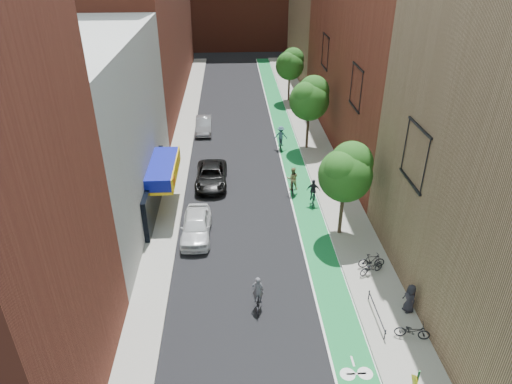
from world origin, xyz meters
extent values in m
plane|color=black|center=(0.00, 0.00, 0.00)|extent=(160.00, 160.00, 0.00)
cube|color=#167C36|center=(4.00, 26.00, 0.01)|extent=(2.00, 68.00, 0.01)
cube|color=gray|center=(-6.00, 26.00, 0.07)|extent=(2.00, 68.00, 0.15)
cube|color=gray|center=(6.50, 26.00, 0.07)|extent=(3.00, 68.00, 0.15)
cube|color=silver|center=(-11.00, 14.00, 6.00)|extent=(8.00, 20.00, 12.00)
cube|color=maroon|center=(12.00, 26.00, 11.00)|extent=(8.00, 28.00, 22.00)
cube|color=#8C6B4C|center=(12.00, 50.00, 9.00)|extent=(8.00, 20.00, 18.00)
cylinder|color=#332619|center=(5.60, 10.00, 1.65)|extent=(0.24, 0.24, 3.30)
sphere|color=#1D4F15|center=(5.60, 10.00, 4.38)|extent=(3.36, 3.36, 3.36)
sphere|color=#1D4F15|center=(6.00, 10.30, 5.10)|extent=(2.64, 2.64, 2.64)
sphere|color=#1D4F15|center=(5.30, 9.70, 4.86)|extent=(2.40, 2.40, 2.40)
cylinder|color=#332619|center=(5.60, 24.00, 1.73)|extent=(0.24, 0.24, 3.47)
sphere|color=#1D4F15|center=(5.60, 24.00, 4.60)|extent=(3.53, 3.53, 3.53)
sphere|color=#1D4F15|center=(6.00, 24.30, 5.36)|extent=(2.77, 2.77, 2.77)
sphere|color=#1D4F15|center=(5.30, 23.70, 5.10)|extent=(2.52, 2.52, 2.52)
cylinder|color=#332619|center=(5.60, 38.00, 1.59)|extent=(0.24, 0.24, 3.19)
sphere|color=#1D4F15|center=(5.60, 38.00, 4.23)|extent=(3.25, 3.25, 3.25)
sphere|color=#1D4F15|center=(6.00, 38.30, 4.93)|extent=(2.55, 2.55, 2.55)
sphere|color=#1D4F15|center=(5.30, 37.70, 4.70)|extent=(2.32, 2.32, 2.32)
cube|color=yellow|center=(5.32, -3.50, 2.55)|extent=(0.02, 0.71, 0.71)
imported|color=silver|center=(-3.78, 10.33, 0.80)|extent=(1.94, 4.71, 1.60)
imported|color=black|center=(-3.00, 17.53, 0.73)|extent=(2.47, 5.26, 1.45)
imported|color=#93959B|center=(-4.06, 28.79, 0.72)|extent=(1.59, 4.42, 1.45)
imported|color=black|center=(-0.18, 3.44, 0.46)|extent=(0.77, 1.79, 0.91)
imported|color=#55555D|center=(-0.18, 3.54, 1.16)|extent=(0.62, 0.44, 1.62)
imported|color=black|center=(3.20, 15.62, 0.53)|extent=(0.56, 1.79, 1.07)
imported|color=#9D8D5B|center=(3.20, 15.72, 1.25)|extent=(0.90, 0.71, 1.80)
imported|color=black|center=(4.49, 13.85, 0.41)|extent=(0.80, 1.64, 0.83)
imported|color=#212129|center=(4.49, 13.95, 1.17)|extent=(1.02, 0.55, 1.65)
imported|color=black|center=(3.20, 24.10, 0.54)|extent=(0.67, 1.84, 1.08)
imported|color=#3F6172|center=(3.20, 24.20, 1.26)|extent=(1.24, 0.78, 1.83)
imported|color=black|center=(7.14, 0.84, 0.59)|extent=(1.77, 0.99, 0.88)
imported|color=black|center=(6.68, 6.28, 0.63)|extent=(1.59, 0.49, 0.95)
imported|color=black|center=(6.52, 5.74, 0.57)|extent=(1.68, 1.13, 0.83)
imported|color=black|center=(7.60, 2.65, 0.98)|extent=(0.71, 0.91, 1.65)
camera|label=1|loc=(-1.31, -14.60, 17.17)|focal=32.00mm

